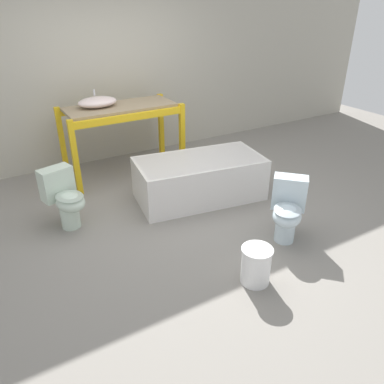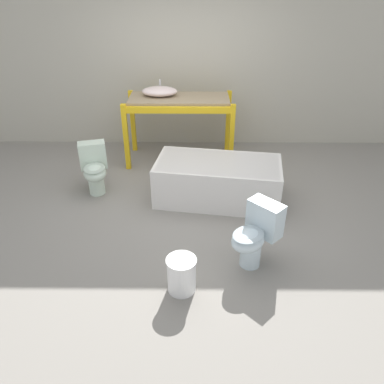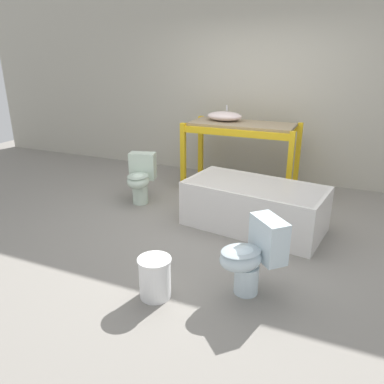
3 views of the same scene
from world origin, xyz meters
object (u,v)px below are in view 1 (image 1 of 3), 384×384
at_px(sink_basin, 97,102).
at_px(bathtub_main, 200,176).
at_px(toilet_far, 288,209).
at_px(bucket_white, 256,265).
at_px(toilet_near, 65,197).

bearing_deg(sink_basin, bathtub_main, -57.51).
bearing_deg(toilet_far, bathtub_main, 149.37).
bearing_deg(bucket_white, toilet_near, 123.58).
bearing_deg(toilet_near, bucket_white, -71.78).
height_order(sink_basin, toilet_near, sink_basin).
distance_m(bathtub_main, bucket_white, 1.71).
relative_size(sink_basin, toilet_far, 0.79).
relative_size(toilet_near, toilet_far, 1.00).
height_order(sink_basin, toilet_far, sink_basin).
bearing_deg(bathtub_main, bucket_white, -95.53).
relative_size(toilet_far, bucket_white, 1.84).
distance_m(toilet_near, toilet_far, 2.42).
height_order(toilet_near, toilet_far, same).
bearing_deg(toilet_near, sink_basin, 38.58).
bearing_deg(toilet_near, toilet_far, -51.91).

